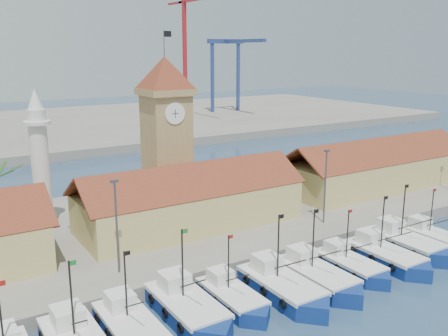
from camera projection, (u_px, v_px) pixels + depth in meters
ground at (300, 306)px, 43.76m from camera, size 400.00×400.00×0.00m
quay at (176, 221)px, 63.34m from camera, size 140.00×32.00×1.50m
terminal at (31, 129)px, 134.07m from camera, size 240.00×80.00×2.00m
boat_2 at (132, 330)px, 38.71m from camera, size 3.56×9.75×7.38m
boat_3 at (189, 310)px, 41.53m from camera, size 3.90×10.69×8.09m
boat_4 at (233, 299)px, 43.70m from camera, size 3.23×8.86×6.70m
boat_5 at (284, 289)px, 45.16m from camera, size 3.90×10.69×8.09m
boat_6 at (318, 278)px, 47.40m from camera, size 3.77×10.32×7.81m
boat_7 at (352, 267)px, 50.13m from camera, size 3.30×9.04×6.84m
boat_8 at (387, 257)px, 52.14m from camera, size 3.69×10.10×7.64m
boat_9 at (408, 245)px, 55.43m from camera, size 3.84×10.53×7.97m
boat_10 at (435, 239)px, 57.48m from camera, size 3.31×9.08×6.87m
hall_center at (190, 205)px, 59.30m from camera, size 27.04×10.13×7.61m
hall_right at (375, 171)px, 75.89m from camera, size 31.20×10.13×7.61m
clock_tower at (166, 132)px, 62.38m from camera, size 5.80×5.80×22.70m
minaret at (40, 160)px, 56.78m from camera, size 3.00×3.00×16.30m
lamp_posts at (230, 201)px, 52.40m from camera, size 80.70×0.25×9.03m
crane_red_right at (188, 38)px, 145.84m from camera, size 1.00×35.63×41.48m
gantry at (231, 56)px, 159.04m from camera, size 13.00×22.00×23.20m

